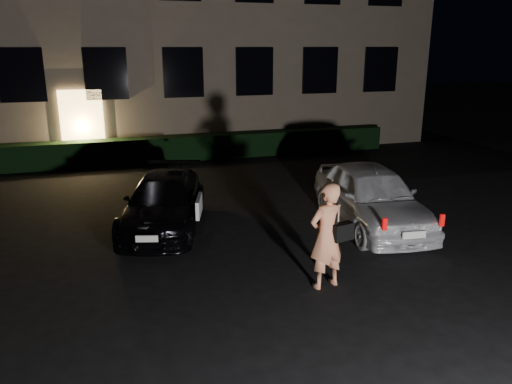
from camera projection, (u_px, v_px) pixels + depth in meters
name	position (u px, v px, depth m)	size (l,w,h in m)	color
ground	(300.00, 293.00, 8.22)	(80.00, 80.00, 0.00)	black
hedge	(188.00, 148.00, 17.72)	(15.00, 0.70, 0.85)	black
sedan	(164.00, 202.00, 11.10)	(2.60, 4.19, 1.13)	black
hatch	(371.00, 196.00, 11.12)	(2.08, 4.23, 1.39)	silver
man	(327.00, 235.00, 8.20)	(0.82, 0.58, 1.82)	#DE855E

